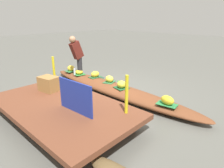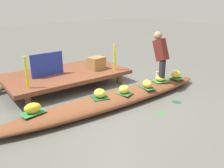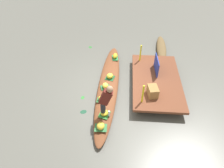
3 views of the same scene
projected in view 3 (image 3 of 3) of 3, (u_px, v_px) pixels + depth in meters
The scene contains 25 objects.
canal_water at pixel (108, 88), 7.93m from camera, with size 40.00×40.00×0.00m, color #5A5A53.
dock_platform at pixel (156, 80), 7.81m from camera, with size 3.20×1.80×0.36m.
vendor_boat at pixel (108, 86), 7.85m from camera, with size 5.36×0.75×0.25m, color brown.
moored_boat at pixel (161, 49), 9.83m from camera, with size 2.35×0.44×0.23m, color brown.
leaf_mat_0 at pixel (104, 114), 6.64m from camera, with size 0.35×0.32×0.01m, color #318238.
banana_bunch_0 at pixel (104, 113), 6.59m from camera, with size 0.25×0.24×0.14m, color gold.
leaf_mat_1 at pixel (105, 87), 7.59m from camera, with size 0.34×0.27×0.01m, color #2C6639.
banana_bunch_1 at pixel (105, 86), 7.53m from camera, with size 0.24×0.21×0.19m, color yellow.
leaf_mat_2 at pixel (102, 100), 7.10m from camera, with size 0.37×0.25×0.01m, color #2A5F33.
banana_bunch_2 at pixel (102, 98), 7.04m from camera, with size 0.27×0.19×0.18m, color yellow.
leaf_mat_3 at pixel (115, 58), 9.02m from camera, with size 0.42×0.25×0.01m, color #297B41.
banana_bunch_3 at pixel (115, 56), 8.96m from camera, with size 0.30×0.19×0.20m, color yellow.
leaf_mat_4 at pixel (101, 128), 6.25m from camera, with size 0.38×0.30×0.01m, color #327541.
banana_bunch_4 at pixel (101, 126), 6.19m from camera, with size 0.27×0.23×0.19m, color yellow.
leaf_mat_5 at pixel (110, 78), 8.00m from camera, with size 0.33×0.33×0.01m, color #1D532B.
banana_bunch_5 at pixel (110, 76), 7.94m from camera, with size 0.24×0.25×0.19m, color yellow.
vendor_person at pixel (106, 99), 6.18m from camera, with size 0.20×0.45×1.23m.
water_bottle at pixel (109, 113), 6.54m from camera, with size 0.06×0.06×0.21m, color silver.
market_banner at pixel (157, 65), 7.95m from camera, with size 0.86×0.03×0.59m, color navy.
railing_post_west at pixel (140, 53), 8.46m from camera, with size 0.06×0.06×0.72m, color yellow.
railing_post_east at pixel (143, 94), 6.68m from camera, with size 0.06×0.06×0.72m, color yellow.
produce_crate at pixel (153, 91), 7.04m from camera, with size 0.44×0.32×0.35m, color olive.
drifting_plant_0 at pixel (83, 98), 7.55m from camera, with size 0.17×0.13×0.01m, color #2F7A31.
drifting_plant_1 at pixel (83, 112), 7.04m from camera, with size 0.23×0.18×0.01m, color #1E4932.
drifting_plant_2 at pixel (90, 47), 10.14m from camera, with size 0.20×0.17×0.01m, color #2E6C30.
Camera 3 is at (5.78, 0.55, 5.41)m, focal length 33.05 mm.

